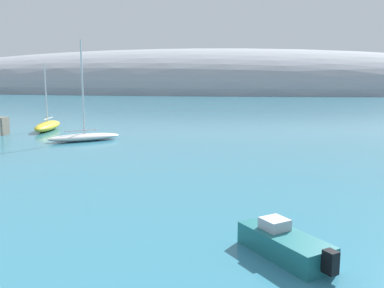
# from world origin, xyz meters

# --- Properties ---
(distant_ridge) EXTENTS (337.21, 87.32, 38.82)m
(distant_ridge) POSITION_xyz_m (-29.65, 187.19, 0.00)
(distant_ridge) COLOR #999EA8
(distant_ridge) RESTS_ON ground
(sailboat_yellow_near_shore) EXTENTS (3.64, 8.22, 8.19)m
(sailboat_yellow_near_shore) POSITION_xyz_m (-18.48, 44.95, 0.59)
(sailboat_yellow_near_shore) COLOR yellow
(sailboat_yellow_near_shore) RESTS_ON water
(sailboat_white_mid_mooring) EXTENTS (7.05, 6.19, 10.19)m
(sailboat_white_mid_mooring) POSITION_xyz_m (-10.36, 37.82, 0.49)
(sailboat_white_mid_mooring) COLOR white
(sailboat_white_mid_mooring) RESTS_ON water
(motorboat_teal_foreground) EXTENTS (3.52, 3.83, 1.24)m
(motorboat_teal_foreground) POSITION_xyz_m (8.73, 13.25, 0.46)
(motorboat_teal_foreground) COLOR #1E6B70
(motorboat_teal_foreground) RESTS_ON water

